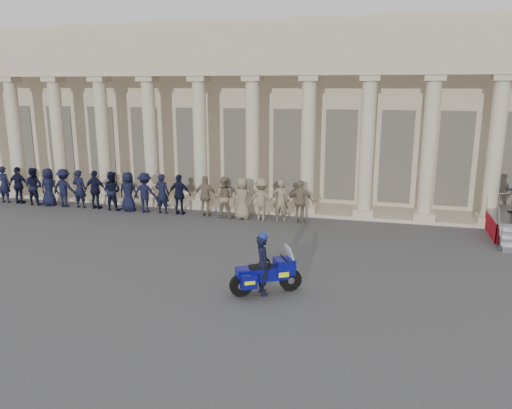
{
  "coord_description": "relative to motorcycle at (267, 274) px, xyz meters",
  "views": [
    {
      "loc": [
        4.75,
        -14.39,
        5.85
      ],
      "look_at": [
        0.23,
        2.83,
        1.6
      ],
      "focal_mm": 35.0,
      "sensor_mm": 36.0,
      "label": 1
    }
  ],
  "objects": [
    {
      "name": "ground",
      "position": [
        -1.63,
        1.31,
        -0.6
      ],
      "size": [
        90.0,
        90.0,
        0.0
      ],
      "primitive_type": "plane",
      "color": "#3D3D3F",
      "rests_on": "ground"
    },
    {
      "name": "motorcycle",
      "position": [
        0.0,
        0.0,
        0.0
      ],
      "size": [
        1.92,
        1.43,
        1.38
      ],
      "rotation": [
        0.0,
        0.0,
        0.53
      ],
      "color": "black",
      "rests_on": "ground"
    },
    {
      "name": "officer_rank",
      "position": [
        -8.68,
        7.81,
        0.34
      ],
      "size": [
        17.35,
        0.71,
        1.89
      ],
      "color": "black",
      "rests_on": "ground"
    },
    {
      "name": "building",
      "position": [
        -1.63,
        16.05,
        3.93
      ],
      "size": [
        40.0,
        12.5,
        9.0
      ],
      "color": "#BEAB8E",
      "rests_on": "ground"
    },
    {
      "name": "rider",
      "position": [
        -0.1,
        -0.06,
        0.32
      ],
      "size": [
        0.69,
        0.77,
        1.85
      ],
      "rotation": [
        0.0,
        0.0,
        2.1
      ],
      "color": "black",
      "rests_on": "ground"
    }
  ]
}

